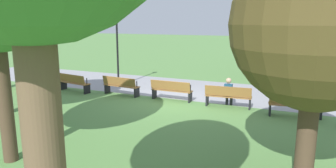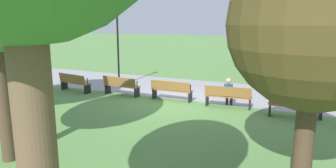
{
  "view_description": "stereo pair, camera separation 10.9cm",
  "coord_description": "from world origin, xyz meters",
  "px_view_note": "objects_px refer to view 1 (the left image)",
  "views": [
    {
      "loc": [
        5.2,
        -12.07,
        3.43
      ],
      "look_at": [
        0.0,
        -0.41,
        0.8
      ],
      "focal_mm": 32.87,
      "sensor_mm": 36.0,
      "label": 1
    },
    {
      "loc": [
        5.3,
        -12.02,
        3.43
      ],
      "look_at": [
        0.0,
        -0.41,
        0.8
      ],
      "focal_mm": 32.87,
      "sensor_mm": 36.0,
      "label": 2
    }
  ],
  "objects_px": {
    "tree_1": "(317,26)",
    "person_seated": "(229,91)",
    "lamp_post": "(117,30)",
    "bench_5": "(295,105)",
    "kiosk": "(306,51)",
    "bench_1": "(74,82)",
    "bench_0": "(28,80)",
    "bench_3": "(171,90)",
    "trash_bin": "(5,79)",
    "bench_4": "(228,96)",
    "bench_2": "(121,85)"
  },
  "relations": [
    {
      "from": "bench_1",
      "to": "bench_2",
      "type": "height_order",
      "value": "same"
    },
    {
      "from": "bench_1",
      "to": "bench_5",
      "type": "bearing_deg",
      "value": 9.45
    },
    {
      "from": "person_seated",
      "to": "lamp_post",
      "type": "relative_size",
      "value": 0.28
    },
    {
      "from": "person_seated",
      "to": "tree_1",
      "type": "bearing_deg",
      "value": -66.34
    },
    {
      "from": "bench_3",
      "to": "kiosk",
      "type": "xyz_separation_m",
      "value": [
        5.26,
        8.59,
        1.16
      ]
    },
    {
      "from": "bench_2",
      "to": "lamp_post",
      "type": "height_order",
      "value": "lamp_post"
    },
    {
      "from": "person_seated",
      "to": "kiosk",
      "type": "xyz_separation_m",
      "value": [
        2.75,
        8.55,
        1.0
      ]
    },
    {
      "from": "bench_4",
      "to": "person_seated",
      "type": "bearing_deg",
      "value": 93.67
    },
    {
      "from": "lamp_post",
      "to": "trash_bin",
      "type": "distance_m",
      "value": 6.38
    },
    {
      "from": "bench_0",
      "to": "lamp_post",
      "type": "bearing_deg",
      "value": 48.52
    },
    {
      "from": "bench_2",
      "to": "person_seated",
      "type": "bearing_deg",
      "value": 6.34
    },
    {
      "from": "tree_1",
      "to": "person_seated",
      "type": "bearing_deg",
      "value": 118.38
    },
    {
      "from": "bench_5",
      "to": "kiosk",
      "type": "xyz_separation_m",
      "value": [
        0.22,
        9.0,
        1.16
      ]
    },
    {
      "from": "person_seated",
      "to": "bench_0",
      "type": "bearing_deg",
      "value": -179.2
    },
    {
      "from": "tree_1",
      "to": "lamp_post",
      "type": "bearing_deg",
      "value": 143.02
    },
    {
      "from": "bench_4",
      "to": "kiosk",
      "type": "distance_m",
      "value": 9.18
    },
    {
      "from": "bench_0",
      "to": "bench_4",
      "type": "relative_size",
      "value": 1.01
    },
    {
      "from": "bench_0",
      "to": "bench_5",
      "type": "bearing_deg",
      "value": 16.52
    },
    {
      "from": "bench_1",
      "to": "bench_2",
      "type": "bearing_deg",
      "value": 16.5
    },
    {
      "from": "bench_2",
      "to": "kiosk",
      "type": "bearing_deg",
      "value": 52.85
    },
    {
      "from": "bench_2",
      "to": "lamp_post",
      "type": "xyz_separation_m",
      "value": [
        -1.25,
        1.73,
        2.48
      ]
    },
    {
      "from": "bench_1",
      "to": "kiosk",
      "type": "relative_size",
      "value": 0.53
    },
    {
      "from": "bench_5",
      "to": "trash_bin",
      "type": "relative_size",
      "value": 2.1
    },
    {
      "from": "kiosk",
      "to": "bench_2",
      "type": "bearing_deg",
      "value": -124.36
    },
    {
      "from": "bench_1",
      "to": "bench_5",
      "type": "distance_m",
      "value": 10.08
    },
    {
      "from": "kiosk",
      "to": "bench_1",
      "type": "bearing_deg",
      "value": -131.34
    },
    {
      "from": "bench_5",
      "to": "kiosk",
      "type": "distance_m",
      "value": 9.08
    },
    {
      "from": "person_seated",
      "to": "trash_bin",
      "type": "bearing_deg",
      "value": -178.98
    },
    {
      "from": "bench_0",
      "to": "bench_4",
      "type": "xyz_separation_m",
      "value": [
        10.05,
        0.83,
        0.0
      ]
    },
    {
      "from": "tree_1",
      "to": "kiosk",
      "type": "height_order",
      "value": "tree_1"
    },
    {
      "from": "bench_5",
      "to": "trash_bin",
      "type": "xyz_separation_m",
      "value": [
        -14.01,
        -0.7,
        -0.03
      ]
    },
    {
      "from": "tree_1",
      "to": "trash_bin",
      "type": "distance_m",
      "value": 15.21
    },
    {
      "from": "tree_1",
      "to": "bench_0",
      "type": "bearing_deg",
      "value": 161.42
    },
    {
      "from": "bench_2",
      "to": "trash_bin",
      "type": "xyz_separation_m",
      "value": [
        -6.44,
        -1.01,
        -0.03
      ]
    },
    {
      "from": "bench_5",
      "to": "bench_1",
      "type": "bearing_deg",
      "value": 170.55
    },
    {
      "from": "bench_0",
      "to": "kiosk",
      "type": "height_order",
      "value": "kiosk"
    },
    {
      "from": "bench_3",
      "to": "kiosk",
      "type": "relative_size",
      "value": 0.51
    },
    {
      "from": "bench_0",
      "to": "bench_3",
      "type": "bearing_deg",
      "value": 21.23
    },
    {
      "from": "person_seated",
      "to": "trash_bin",
      "type": "relative_size",
      "value": 1.34
    },
    {
      "from": "bench_4",
      "to": "trash_bin",
      "type": "bearing_deg",
      "value": -179.7
    },
    {
      "from": "person_seated",
      "to": "trash_bin",
      "type": "distance_m",
      "value": 11.54
    },
    {
      "from": "bench_5",
      "to": "lamp_post",
      "type": "relative_size",
      "value": 0.44
    },
    {
      "from": "person_seated",
      "to": "tree_1",
      "type": "height_order",
      "value": "tree_1"
    },
    {
      "from": "bench_0",
      "to": "bench_3",
      "type": "xyz_separation_m",
      "value": [
        7.52,
        0.93,
        0.0
      ]
    },
    {
      "from": "bench_1",
      "to": "trash_bin",
      "type": "xyz_separation_m",
      "value": [
        -3.93,
        -0.7,
        -0.03
      ]
    },
    {
      "from": "bench_1",
      "to": "bench_4",
      "type": "distance_m",
      "value": 7.58
    },
    {
      "from": "bench_5",
      "to": "bench_2",
      "type": "bearing_deg",
      "value": 168.2
    },
    {
      "from": "bench_3",
      "to": "lamp_post",
      "type": "xyz_separation_m",
      "value": [
        -3.78,
        1.63,
        2.48
      ]
    },
    {
      "from": "bench_2",
      "to": "bench_5",
      "type": "xyz_separation_m",
      "value": [
        7.57,
        -0.31,
        0.0
      ]
    },
    {
      "from": "person_seated",
      "to": "lamp_post",
      "type": "distance_m",
      "value": 6.88
    }
  ]
}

